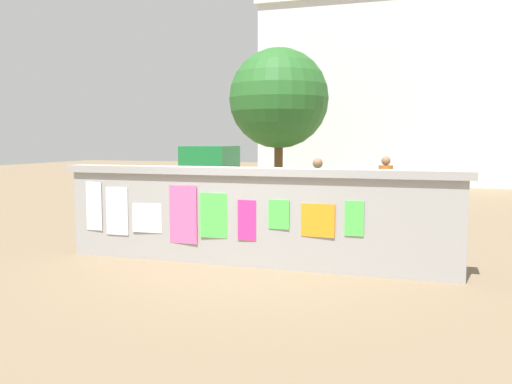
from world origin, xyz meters
name	(u,v)px	position (x,y,z in m)	size (l,w,h in m)	color
ground	(335,207)	(0.00, 8.00, 0.00)	(60.00, 60.00, 0.00)	#7A664C
poster_wall	(251,215)	(-0.01, 0.00, 0.81)	(6.62, 0.42, 1.57)	#9B9B9B
auto_rickshaw_truck	(246,182)	(-1.89, 5.21, 0.90)	(3.66, 1.64, 1.85)	black
motorcycle	(354,222)	(1.35, 2.06, 0.46)	(1.90, 0.56, 0.87)	black
bicycle_near	(203,223)	(-1.58, 1.69, 0.36)	(1.71, 0.44, 0.95)	black
person_walking	(317,187)	(0.39, 3.35, 0.99)	(0.40, 0.40, 1.62)	#D83F72
person_bystander	(385,182)	(1.68, 5.24, 0.99)	(0.42, 0.42, 1.62)	#BF6626
tree_roadside	(279,99)	(-2.64, 11.09, 3.52)	(3.66, 3.66, 5.37)	brown
building_background	(402,91)	(1.35, 18.85, 4.39)	(13.05, 6.03, 8.74)	silver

